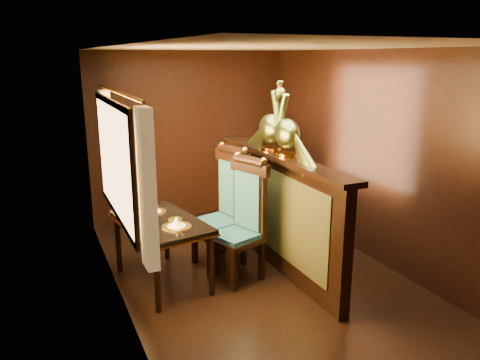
{
  "coord_description": "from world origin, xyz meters",
  "views": [
    {
      "loc": [
        -2.18,
        -4.17,
        2.42
      ],
      "look_at": [
        -0.13,
        0.38,
        1.09
      ],
      "focal_mm": 35.0,
      "sensor_mm": 36.0,
      "label": 1
    }
  ],
  "objects_px": {
    "chair_right": "(227,202)",
    "peacock_right": "(271,116)",
    "dining_table": "(161,226)",
    "peacock_left": "(288,120)",
    "chair_left": "(244,215)"
  },
  "relations": [
    {
      "from": "peacock_left",
      "to": "peacock_right",
      "type": "relative_size",
      "value": 0.98
    },
    {
      "from": "dining_table",
      "to": "peacock_right",
      "type": "bearing_deg",
      "value": -6.84
    },
    {
      "from": "chair_right",
      "to": "peacock_left",
      "type": "height_order",
      "value": "peacock_left"
    },
    {
      "from": "dining_table",
      "to": "chair_left",
      "type": "bearing_deg",
      "value": -23.22
    },
    {
      "from": "peacock_left",
      "to": "peacock_right",
      "type": "distance_m",
      "value": 0.37
    },
    {
      "from": "peacock_left",
      "to": "peacock_right",
      "type": "bearing_deg",
      "value": 90.0
    },
    {
      "from": "chair_left",
      "to": "peacock_right",
      "type": "relative_size",
      "value": 1.73
    },
    {
      "from": "dining_table",
      "to": "chair_right",
      "type": "relative_size",
      "value": 0.93
    },
    {
      "from": "peacock_left",
      "to": "dining_table",
      "type": "bearing_deg",
      "value": 167.09
    },
    {
      "from": "chair_right",
      "to": "peacock_right",
      "type": "relative_size",
      "value": 1.78
    },
    {
      "from": "chair_right",
      "to": "dining_table",
      "type": "bearing_deg",
      "value": 178.12
    },
    {
      "from": "dining_table",
      "to": "chair_left",
      "type": "relative_size",
      "value": 0.96
    },
    {
      "from": "chair_right",
      "to": "chair_left",
      "type": "bearing_deg",
      "value": -103.97
    },
    {
      "from": "dining_table",
      "to": "chair_right",
      "type": "distance_m",
      "value": 0.9
    },
    {
      "from": "dining_table",
      "to": "peacock_left",
      "type": "relative_size",
      "value": 1.7
    }
  ]
}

